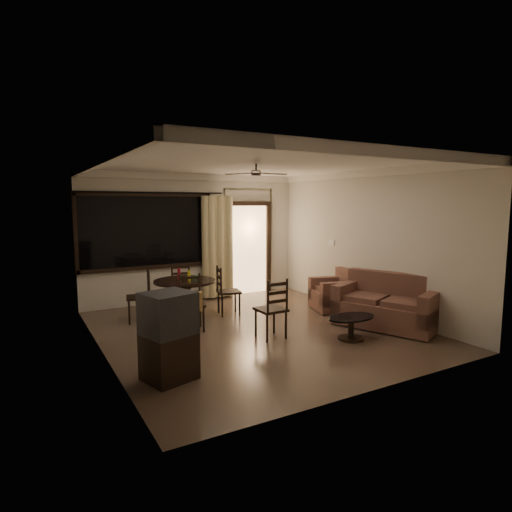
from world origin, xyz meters
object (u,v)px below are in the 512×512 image
tv_cabinet (169,336)px  armchair (336,294)px  coffee_table (351,324)px  dining_chair_north (180,295)px  dining_chair_west (139,306)px  dining_chair_east (228,300)px  dining_table (185,288)px  side_chair (271,320)px  sofa (387,306)px  dining_chair_south (192,313)px

tv_cabinet → armchair: 4.39m
coffee_table → dining_chair_north: bearing=117.1°
dining_chair_west → dining_chair_east: bearing=90.0°
dining_chair_east → armchair: 2.20m
dining_table → coffee_table: 3.15m
dining_table → side_chair: 2.02m
dining_chair_north → side_chair: bearing=115.6°
dining_chair_north → tv_cabinet: size_ratio=0.87×
sofa → armchair: bearing=68.0°
dining_table → sofa: bearing=-38.5°
dining_chair_east → dining_chair_south: (-1.00, -0.65, 0.02)m
tv_cabinet → coffee_table: 3.04m
sofa → coffee_table: 1.07m
dining_chair_east → sofa: dining_chair_east is taller
armchair → dining_chair_north: bearing=163.5°
tv_cabinet → coffee_table: (3.02, 0.08, -0.30)m
armchair → coffee_table: armchair is taller
dining_chair_south → coffee_table: 2.65m
dining_table → dining_chair_west: size_ratio=1.22×
dining_table → armchair: 3.03m
dining_chair_east → tv_cabinet: tv_cabinet is taller
dining_chair_south → coffee_table: bearing=-27.1°
dining_table → dining_chair_north: bearing=77.6°
tv_cabinet → side_chair: 2.10m
dining_chair_west → dining_table: bearing=90.1°
dining_chair_south → dining_table: bearing=89.9°
armchair → side_chair: (-2.10, -0.92, -0.04)m
coffee_table → tv_cabinet: bearing=-178.4°
tv_cabinet → dining_table: bearing=49.6°
tv_cabinet → side_chair: (1.94, 0.76, -0.26)m
dining_table → dining_chair_south: (-0.19, -0.84, -0.27)m
dining_chair_south → dining_chair_north: bearing=90.0°
dining_chair_south → dining_chair_west: bearing=134.3°
tv_cabinet → sofa: (4.06, 0.31, -0.19)m
tv_cabinet → armchair: tv_cabinet is taller
dining_chair_west → armchair: (3.70, -1.11, 0.05)m
dining_chair_west → armchair: size_ratio=0.97×
side_chair → dining_chair_west: bearing=-52.6°
dining_chair_west → side_chair: bearing=50.8°
coffee_table → side_chair: 1.28m
dining_chair_north → armchair: size_ratio=0.97×
dining_chair_west → sofa: dining_chair_west is taller
dining_chair_south → side_chair: side_chair is taller
dining_chair_south → armchair: dining_chair_south is taller
sofa → dining_chair_north: bearing=109.1°
side_chair → coffee_table: bearing=146.9°
sofa → dining_chair_west: bearing=123.7°
sofa → side_chair: (-2.12, 0.45, -0.07)m
armchair → dining_chair_east: bearing=175.7°
dining_chair_west → dining_chair_east: same height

